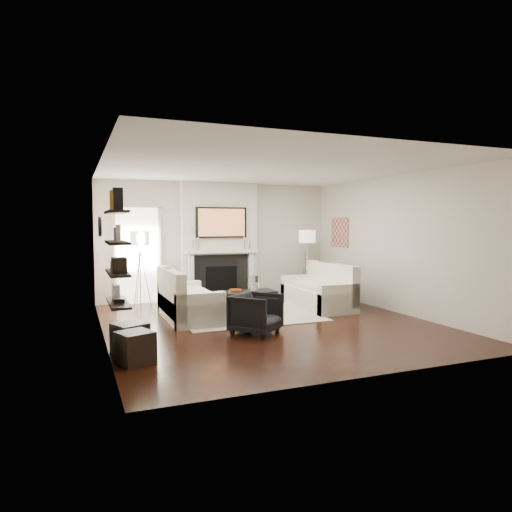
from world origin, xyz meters
name	(u,v)px	position (x,y,z in m)	size (l,w,h in m)	color
room_envelope	(269,247)	(0.00, 0.00, 1.35)	(6.00, 6.00, 6.00)	black
chimney_breast	(219,241)	(0.00, 2.88, 1.35)	(1.80, 0.25, 2.70)	silver
fireplace_surround	(221,277)	(0.00, 2.74, 0.52)	(1.30, 0.02, 1.04)	black
firebox	(221,280)	(0.00, 2.73, 0.45)	(0.75, 0.02, 0.65)	black
mantel_pilaster_l	(191,277)	(-0.72, 2.71, 0.55)	(0.12, 0.08, 1.10)	white
mantel_pilaster_r	(251,275)	(0.72, 2.71, 0.55)	(0.12, 0.08, 1.10)	white
mantel_shelf	(222,251)	(0.00, 2.69, 1.12)	(1.70, 0.18, 0.07)	white
tv_body	(221,222)	(0.00, 2.71, 1.78)	(1.20, 0.06, 0.70)	black
tv_screen	(222,222)	(0.00, 2.68, 1.78)	(1.10, 0.01, 0.62)	#BF723F
candlestick_l_tall	(198,244)	(-0.55, 2.70, 1.30)	(0.04, 0.04, 0.30)	silver
candlestick_l_short	(193,245)	(-0.68, 2.70, 1.27)	(0.04, 0.04, 0.24)	silver
candlestick_r_tall	(244,243)	(0.55, 2.70, 1.30)	(0.04, 0.04, 0.30)	silver
candlestick_r_short	(249,244)	(0.68, 2.70, 1.27)	(0.04, 0.04, 0.24)	silver
hallway_panel	(137,256)	(-1.85, 2.98, 1.05)	(0.90, 0.02, 2.10)	white
door_trim_l	(115,256)	(-2.33, 2.96, 1.05)	(0.06, 0.06, 2.16)	white
door_trim_r	(160,255)	(-1.37, 2.96, 1.05)	(0.06, 0.06, 2.16)	white
door_trim_top	(137,206)	(-1.85, 2.96, 2.13)	(1.02, 0.06, 0.06)	white
rug	(247,316)	(-0.13, 0.76, 0.01)	(2.60, 2.00, 0.01)	#B8AC97
loveseat_left_base	(189,308)	(-1.21, 0.88, 0.21)	(0.85, 1.80, 0.42)	white
loveseat_left_back	(171,292)	(-1.55, 0.88, 0.53)	(0.18, 1.80, 0.80)	white
loveseat_left_arm_n	(201,311)	(-1.21, 0.07, 0.30)	(0.85, 0.18, 0.60)	white
loveseat_left_arm_s	(179,296)	(-1.21, 1.69, 0.30)	(0.85, 0.18, 0.60)	white
loveseat_left_cushion	(192,294)	(-1.16, 0.88, 0.47)	(0.63, 1.44, 0.10)	white
pillow_left_orange	(167,279)	(-1.55, 1.18, 0.73)	(0.10, 0.42, 0.42)	#955712
pillow_left_charcoal	(174,283)	(-1.55, 0.58, 0.72)	(0.10, 0.40, 0.40)	black
loveseat_right_base	(318,298)	(1.53, 0.98, 0.21)	(0.85, 1.80, 0.42)	white
loveseat_right_back	(332,282)	(1.87, 0.98, 0.53)	(0.18, 1.80, 0.80)	white
loveseat_right_arm_n	(339,300)	(1.53, 0.17, 0.30)	(0.85, 0.18, 0.60)	white
loveseat_right_arm_s	(300,289)	(1.53, 1.79, 0.30)	(0.85, 0.18, 0.60)	white
loveseat_right_cushion	(316,286)	(1.48, 0.98, 0.47)	(0.63, 1.44, 0.10)	white
pillow_right_orange	(324,271)	(1.87, 1.28, 0.73)	(0.10, 0.42, 0.42)	#955712
pillow_right_charcoal	(340,274)	(1.87, 0.68, 0.72)	(0.10, 0.40, 0.40)	black
coffee_table	(247,292)	(0.03, 1.13, 0.40)	(1.10, 0.55, 0.04)	black
coffee_leg_nw	(227,306)	(-0.47, 0.91, 0.19)	(0.02, 0.02, 0.38)	silver
coffee_leg_ne	(275,303)	(0.53, 0.91, 0.19)	(0.02, 0.02, 0.38)	silver
coffee_leg_sw	(220,302)	(-0.47, 1.35, 0.19)	(0.02, 0.02, 0.38)	silver
coffee_leg_se	(266,299)	(0.53, 1.35, 0.19)	(0.02, 0.02, 0.38)	silver
hurricane_glass	(254,284)	(0.18, 1.13, 0.56)	(0.18, 0.18, 0.32)	white
hurricane_candle	(254,287)	(0.18, 1.13, 0.50)	(0.10, 0.10, 0.15)	white
copper_bowl	(235,290)	(-0.22, 1.13, 0.45)	(0.26, 0.26, 0.04)	#AE4A1D
armchair	(256,312)	(-0.48, -0.59, 0.35)	(0.68, 0.64, 0.70)	black
lamp_left_post	(140,278)	(-1.85, 2.58, 0.60)	(0.02, 0.02, 1.20)	silver
lamp_left_shade	(140,238)	(-1.85, 2.58, 1.45)	(0.40, 0.40, 0.30)	white
lamp_left_leg_a	(146,278)	(-1.74, 2.58, 0.60)	(0.02, 0.02, 1.25)	silver
lamp_left_leg_b	(137,278)	(-1.91, 2.68, 0.60)	(0.02, 0.02, 1.25)	silver
lamp_left_leg_c	(138,279)	(-1.91, 2.49, 0.60)	(0.02, 0.02, 1.25)	silver
lamp_right_post	(307,272)	(2.05, 2.41, 0.60)	(0.02, 0.02, 1.20)	silver
lamp_right_shade	(307,236)	(2.05, 2.41, 1.45)	(0.40, 0.40, 0.30)	white
lamp_right_leg_a	(311,272)	(2.16, 2.41, 0.60)	(0.02, 0.02, 1.25)	silver
lamp_right_leg_b	(303,271)	(2.00, 2.50, 0.60)	(0.02, 0.02, 1.25)	silver
lamp_right_leg_c	(307,272)	(1.99, 2.31, 0.60)	(0.02, 0.02, 1.25)	silver
console_top	(331,266)	(2.57, 2.18, 0.73)	(0.35, 1.20, 0.04)	black
console_leg_n	(343,285)	(2.57, 1.63, 0.35)	(0.30, 0.04, 0.71)	black
console_leg_s	(319,279)	(2.57, 2.73, 0.35)	(0.30, 0.04, 0.71)	black
wall_art	(340,232)	(2.73, 2.05, 1.55)	(0.03, 0.70, 0.70)	#AC6856
shelf_bottom	(118,303)	(-2.62, -1.00, 0.70)	(0.25, 1.00, 0.04)	black
shelf_lower	(118,273)	(-2.62, -1.00, 1.10)	(0.25, 1.00, 0.04)	black
shelf_upper	(117,243)	(-2.62, -1.00, 1.50)	(0.25, 1.00, 0.04)	black
shelf_top	(116,212)	(-2.62, -1.00, 1.90)	(0.25, 1.00, 0.04)	black
decor_magfile_a	(118,199)	(-2.62, -1.27, 2.06)	(0.12, 0.10, 0.28)	black
decor_magfile_b	(114,201)	(-2.62, -0.75, 2.06)	(0.12, 0.10, 0.28)	#955712
decor_frame_a	(118,233)	(-2.62, -1.20, 1.63)	(0.04, 0.30, 0.22)	white
decor_frame_b	(116,234)	(-2.62, -0.81, 1.61)	(0.04, 0.22, 0.18)	black
decor_wine_rack	(119,265)	(-2.62, -1.23, 1.22)	(0.18, 0.25, 0.20)	black
decor_box_small	(116,266)	(-2.62, -0.81, 1.18)	(0.15, 0.12, 0.12)	black
decor_books	(119,300)	(-2.62, -1.06, 0.74)	(0.14, 0.20, 0.05)	black
decor_box_tall	(116,292)	(-2.62, -0.70, 0.81)	(0.10, 0.10, 0.18)	white
clock_rim	(100,227)	(-2.73, 0.90, 1.70)	(0.34, 0.34, 0.04)	black
clock_face	(101,227)	(-2.71, 0.90, 1.70)	(0.29, 0.29, 0.01)	white
ottoman_near	(130,338)	(-2.47, -0.95, 0.20)	(0.40, 0.40, 0.40)	black
ottoman_far	(135,347)	(-2.47, -1.48, 0.20)	(0.40, 0.40, 0.40)	black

